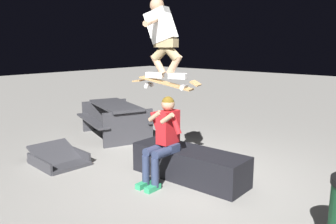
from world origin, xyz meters
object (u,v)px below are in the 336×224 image
Objects in this scene: person_sitting_on_ledge at (163,136)px; kicker_ramp at (59,160)px; picnic_table_back at (116,115)px; skater_airborne at (162,35)px; ledge_box_main at (189,164)px; skateboard at (166,83)px.

person_sitting_on_ledge is 2.13m from kicker_ramp.
kicker_ramp is at bearing 109.21° from picnic_table_back.
skater_airborne is at bearing -22.14° from person_sitting_on_ledge.
skater_airborne reaches higher than person_sitting_on_ledge.
picnic_table_back reaches higher than ledge_box_main.
skater_airborne is at bearing 56.30° from ledge_box_main.
skateboard is at bearing -162.60° from kicker_ramp.
kicker_ramp is (1.97, 0.62, -1.45)m from skateboard.
person_sitting_on_ledge is 1.29× the size of kicker_ramp.
picnic_table_back is (0.65, -1.87, 0.43)m from kicker_ramp.
skater_airborne is at bearing 16.79° from skateboard.
ledge_box_main is at bearing -156.09° from kicker_ramp.
ledge_box_main is at bearing -118.28° from skateboard.
skateboard is 0.92× the size of skater_airborne.
skateboard is 1.02× the size of kicker_ramp.
skater_airborne is at bearing -162.58° from kicker_ramp.
ledge_box_main is 2.01m from skater_airborne.
skater_airborne reaches higher than picnic_table_back.
person_sitting_on_ledge reaches higher than ledge_box_main.
skateboard is (0.18, 0.34, 1.27)m from ledge_box_main.
ledge_box_main is 1.43× the size of person_sitting_on_ledge.
skater_airborne reaches higher than kicker_ramp.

